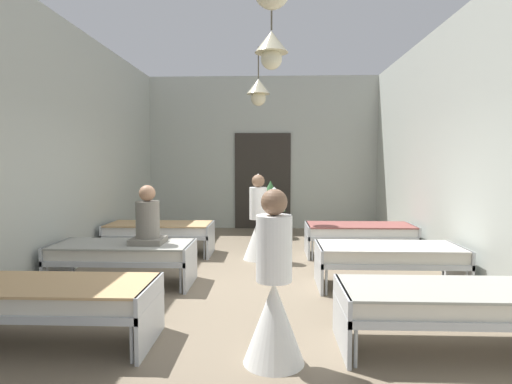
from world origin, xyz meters
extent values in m
cube|color=#7A6B56|center=(0.00, 0.00, -0.05)|extent=(6.30, 10.66, 0.10)
cube|color=#B2B7AD|center=(0.00, 5.13, 1.91)|extent=(6.10, 0.20, 3.81)
cube|color=#B2B7AD|center=(-2.95, 0.00, 1.91)|extent=(0.20, 10.06, 3.81)
cube|color=#B2B7AD|center=(2.95, 0.00, 1.91)|extent=(0.20, 10.06, 3.81)
cube|color=#2D2823|center=(0.00, 5.01, 1.20)|extent=(1.40, 0.06, 2.40)
cylinder|color=brown|center=(0.23, 0.00, 3.61)|extent=(0.02, 0.02, 0.41)
cone|color=beige|center=(0.23, 0.00, 3.25)|extent=(0.44, 0.44, 0.28)
sphere|color=beige|center=(0.23, 0.00, 3.03)|extent=(0.28, 0.28, 0.28)
cylinder|color=brown|center=(-0.02, 2.35, 3.53)|extent=(0.02, 0.02, 0.58)
cone|color=beige|center=(-0.02, 2.35, 3.09)|extent=(0.44, 0.44, 0.28)
sphere|color=beige|center=(-0.02, 2.35, 2.87)|extent=(0.28, 0.28, 0.28)
cylinder|color=#B7BCC1|center=(-0.93, -2.26, 0.17)|extent=(0.03, 0.03, 0.34)
cylinder|color=#B7BCC1|center=(-0.93, -1.54, 0.17)|extent=(0.03, 0.03, 0.34)
cube|color=#B7BCC1|center=(-1.80, -1.90, 0.38)|extent=(1.90, 0.84, 0.07)
cube|color=#B7BCC1|center=(-0.87, -1.90, 0.29)|extent=(0.04, 0.84, 0.57)
cube|color=silver|center=(-1.80, -1.90, 0.48)|extent=(1.82, 0.78, 0.14)
cube|color=tan|center=(-1.80, -1.90, 0.56)|extent=(1.86, 0.82, 0.02)
cylinder|color=#B7BCC1|center=(0.93, -2.26, 0.17)|extent=(0.03, 0.03, 0.34)
cylinder|color=#B7BCC1|center=(0.93, -1.54, 0.17)|extent=(0.03, 0.03, 0.34)
cube|color=#B7BCC1|center=(1.80, -1.90, 0.38)|extent=(1.90, 0.84, 0.07)
cube|color=#B7BCC1|center=(0.87, -1.90, 0.29)|extent=(0.04, 0.84, 0.57)
cube|color=silver|center=(1.80, -1.90, 0.48)|extent=(1.82, 0.78, 0.14)
cube|color=#9E9E93|center=(1.80, -1.90, 0.56)|extent=(1.86, 0.82, 0.02)
cylinder|color=#B7BCC1|center=(-2.67, -0.36, 0.17)|extent=(0.03, 0.03, 0.34)
cylinder|color=#B7BCC1|center=(-2.67, 0.36, 0.17)|extent=(0.03, 0.03, 0.34)
cylinder|color=#B7BCC1|center=(-0.93, -0.36, 0.17)|extent=(0.03, 0.03, 0.34)
cylinder|color=#B7BCC1|center=(-0.93, 0.36, 0.17)|extent=(0.03, 0.03, 0.34)
cube|color=#B7BCC1|center=(-1.80, 0.00, 0.38)|extent=(1.90, 0.84, 0.07)
cube|color=#B7BCC1|center=(-2.73, 0.00, 0.29)|extent=(0.04, 0.84, 0.57)
cube|color=#B7BCC1|center=(-0.87, 0.00, 0.29)|extent=(0.04, 0.84, 0.57)
cube|color=silver|center=(-1.80, 0.00, 0.48)|extent=(1.82, 0.78, 0.14)
cube|color=#9E9E93|center=(-1.80, 0.00, 0.56)|extent=(1.86, 0.82, 0.02)
cylinder|color=#B7BCC1|center=(0.93, -0.36, 0.17)|extent=(0.03, 0.03, 0.34)
cylinder|color=#B7BCC1|center=(0.93, 0.36, 0.17)|extent=(0.03, 0.03, 0.34)
cylinder|color=#B7BCC1|center=(2.67, -0.36, 0.17)|extent=(0.03, 0.03, 0.34)
cylinder|color=#B7BCC1|center=(2.67, 0.36, 0.17)|extent=(0.03, 0.03, 0.34)
cube|color=#B7BCC1|center=(1.80, 0.00, 0.38)|extent=(1.90, 0.84, 0.07)
cube|color=#B7BCC1|center=(0.87, 0.00, 0.29)|extent=(0.04, 0.84, 0.57)
cube|color=#B7BCC1|center=(2.73, 0.00, 0.29)|extent=(0.04, 0.84, 0.57)
cube|color=silver|center=(1.80, 0.00, 0.48)|extent=(1.82, 0.78, 0.14)
cube|color=beige|center=(1.80, 0.00, 0.56)|extent=(1.86, 0.82, 0.02)
cylinder|color=#B7BCC1|center=(-2.67, 1.54, 0.17)|extent=(0.03, 0.03, 0.34)
cylinder|color=#B7BCC1|center=(-2.67, 2.26, 0.17)|extent=(0.03, 0.03, 0.34)
cylinder|color=#B7BCC1|center=(-0.93, 1.54, 0.17)|extent=(0.03, 0.03, 0.34)
cylinder|color=#B7BCC1|center=(-0.93, 2.26, 0.17)|extent=(0.03, 0.03, 0.34)
cube|color=#B7BCC1|center=(-1.80, 1.90, 0.38)|extent=(1.90, 0.84, 0.07)
cube|color=#B7BCC1|center=(-2.73, 1.90, 0.29)|extent=(0.04, 0.84, 0.57)
cube|color=#B7BCC1|center=(-0.87, 1.90, 0.29)|extent=(0.04, 0.84, 0.57)
cube|color=white|center=(-1.80, 1.90, 0.48)|extent=(1.82, 0.78, 0.14)
cube|color=tan|center=(-1.80, 1.90, 0.56)|extent=(1.86, 0.82, 0.02)
cylinder|color=#B7BCC1|center=(0.93, 1.54, 0.17)|extent=(0.03, 0.03, 0.34)
cylinder|color=#B7BCC1|center=(0.93, 2.26, 0.17)|extent=(0.03, 0.03, 0.34)
cylinder|color=#B7BCC1|center=(2.67, 1.54, 0.17)|extent=(0.03, 0.03, 0.34)
cylinder|color=#B7BCC1|center=(2.67, 2.26, 0.17)|extent=(0.03, 0.03, 0.34)
cube|color=#B7BCC1|center=(1.80, 1.90, 0.38)|extent=(1.90, 0.84, 0.07)
cube|color=#B7BCC1|center=(0.87, 1.90, 0.29)|extent=(0.04, 0.84, 0.57)
cube|color=#B7BCC1|center=(2.73, 1.90, 0.29)|extent=(0.04, 0.84, 0.57)
cube|color=white|center=(1.80, 1.90, 0.48)|extent=(1.82, 0.78, 0.14)
cube|color=#8C4C47|center=(1.80, 1.90, 0.56)|extent=(1.86, 0.82, 0.02)
cone|color=white|center=(0.26, -2.20, 0.35)|extent=(0.52, 0.52, 0.70)
cylinder|color=white|center=(0.26, -2.20, 0.97)|extent=(0.30, 0.30, 0.55)
sphere|color=#846047|center=(0.26, -2.20, 1.36)|extent=(0.22, 0.22, 0.22)
cone|color=white|center=(0.26, -2.20, 1.44)|extent=(0.18, 0.18, 0.10)
cone|color=white|center=(0.00, 1.58, 0.35)|extent=(0.52, 0.52, 0.70)
cylinder|color=white|center=(0.00, 1.58, 0.97)|extent=(0.30, 0.30, 0.55)
sphere|color=#846047|center=(0.00, 1.58, 1.36)|extent=(0.22, 0.22, 0.22)
cone|color=white|center=(0.00, 1.58, 1.44)|extent=(0.18, 0.18, 0.10)
cylinder|color=slate|center=(-1.45, 0.00, 0.86)|extent=(0.32, 0.32, 0.58)
cube|color=slate|center=(-1.45, 0.00, 0.61)|extent=(0.44, 0.44, 0.08)
sphere|color=#A87A5B|center=(-1.45, 0.00, 1.26)|extent=(0.22, 0.22, 0.22)
cylinder|color=brown|center=(0.20, 3.77, 0.20)|extent=(0.31, 0.31, 0.39)
cylinder|color=brown|center=(0.20, 3.77, 0.49)|extent=(0.06, 0.06, 0.20)
cone|color=#3D7A42|center=(0.20, 3.77, 0.93)|extent=(0.67, 0.67, 0.68)
camera|label=1|loc=(0.24, -5.67, 1.69)|focal=29.78mm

